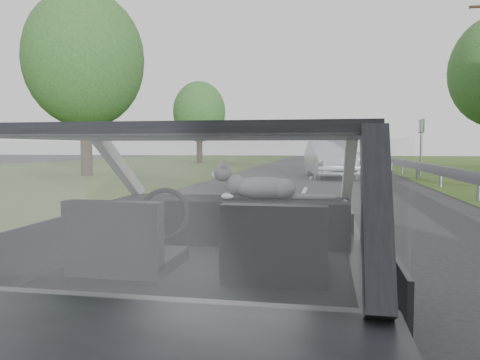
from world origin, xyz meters
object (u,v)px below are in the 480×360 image
at_px(cat, 262,186).
at_px(highway_sign, 421,147).
at_px(subject_car, 211,259).
at_px(other_car, 330,159).

distance_m(cat, highway_sign, 21.19).
relative_size(subject_car, other_car, 0.80).
distance_m(subject_car, cat, 0.75).
bearing_deg(subject_car, cat, 71.67).
height_order(other_car, highway_sign, highway_sign).
height_order(subject_car, cat, subject_car).
bearing_deg(other_car, cat, -101.17).
height_order(cat, highway_sign, highway_sign).
bearing_deg(cat, other_car, 81.38).
distance_m(subject_car, other_car, 18.48).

